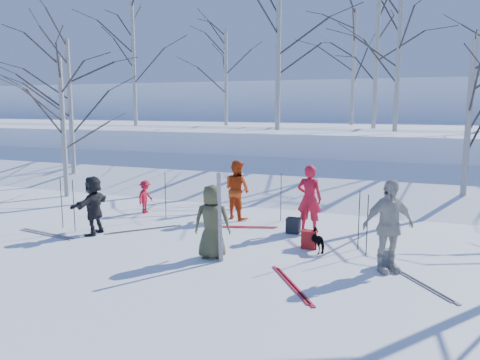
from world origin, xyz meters
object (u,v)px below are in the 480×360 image
at_px(skier_cream_east, 388,226).
at_px(backpack_dark, 293,225).
at_px(skier_olive_center, 212,222).
at_px(backpack_grey, 386,258).
at_px(skier_grey_west, 93,205).
at_px(dog, 319,240).
at_px(skier_red_north, 309,199).
at_px(skier_redor_behind, 237,190).
at_px(backpack_red, 309,240).
at_px(skier_red_seated, 145,197).

bearing_deg(skier_cream_east, backpack_dark, 104.27).
xyz_separation_m(skier_olive_center, backpack_dark, (1.11, 2.52, -0.59)).
height_order(skier_olive_center, backpack_grey, skier_olive_center).
bearing_deg(skier_grey_west, dog, 93.21).
distance_m(skier_red_north, backpack_dark, 0.80).
bearing_deg(skier_redor_behind, skier_red_north, -170.21).
xyz_separation_m(skier_grey_west, backpack_grey, (7.06, 0.12, -0.55)).
xyz_separation_m(skier_cream_east, dog, (-1.50, 0.77, -0.67)).
bearing_deg(backpack_grey, skier_redor_behind, 147.69).
bearing_deg(skier_olive_center, backpack_dark, -130.44).
xyz_separation_m(skier_olive_center, skier_cream_east, (3.53, 0.48, 0.13)).
xyz_separation_m(skier_redor_behind, backpack_dark, (1.91, -0.93, -0.64)).
bearing_deg(backpack_grey, dog, 160.04).
bearing_deg(backpack_dark, skier_cream_east, -40.00).
relative_size(skier_red_north, backpack_red, 4.14).
relative_size(skier_red_north, backpack_grey, 4.58).
bearing_deg(skier_cream_east, skier_redor_behind, 109.92).
height_order(skier_olive_center, dog, skier_olive_center).
height_order(skier_redor_behind, backpack_dark, skier_redor_behind).
relative_size(backpack_red, backpack_grey, 1.11).
bearing_deg(backpack_dark, skier_grey_west, -157.67).
bearing_deg(skier_red_north, skier_olive_center, 63.39).
bearing_deg(backpack_grey, skier_grey_west, -179.04).
bearing_deg(skier_red_north, skier_redor_behind, -15.38).
xyz_separation_m(skier_red_north, backpack_grey, (2.07, -2.09, -0.68)).
xyz_separation_m(skier_redor_behind, skier_red_seated, (-2.85, -0.35, -0.35)).
bearing_deg(backpack_dark, skier_red_seated, 172.99).
xyz_separation_m(skier_red_seated, skier_cream_east, (7.19, -2.62, 0.42)).
bearing_deg(skier_olive_center, dog, -165.15).
relative_size(skier_redor_behind, backpack_red, 4.02).
bearing_deg(skier_redor_behind, skier_cream_east, 171.34).
height_order(skier_grey_west, dog, skier_grey_west).
bearing_deg(backpack_dark, backpack_red, -59.23).
relative_size(skier_red_north, backpack_dark, 4.35).
xyz_separation_m(skier_red_seated, skier_grey_west, (0.10, -2.50, 0.25)).
height_order(backpack_red, backpack_grey, backpack_red).
bearing_deg(backpack_grey, skier_red_seated, 161.59).
xyz_separation_m(skier_olive_center, skier_redor_behind, (-0.81, 3.45, 0.05)).
bearing_deg(skier_red_seated, skier_redor_behind, -81.83).
height_order(skier_red_seated, backpack_dark, skier_red_seated).
bearing_deg(backpack_grey, backpack_dark, 143.16).
distance_m(skier_olive_center, skier_redor_behind, 3.54).
distance_m(skier_redor_behind, backpack_dark, 2.22).
bearing_deg(backpack_dark, skier_red_north, 41.06).
bearing_deg(backpack_grey, skier_olive_center, -168.41).
bearing_deg(dog, backpack_dark, -96.60).
relative_size(skier_olive_center, dog, 2.64).
xyz_separation_m(skier_red_north, dog, (0.60, -1.56, -0.62)).
relative_size(skier_cream_east, backpack_dark, 4.60).
relative_size(skier_red_north, dog, 2.90).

